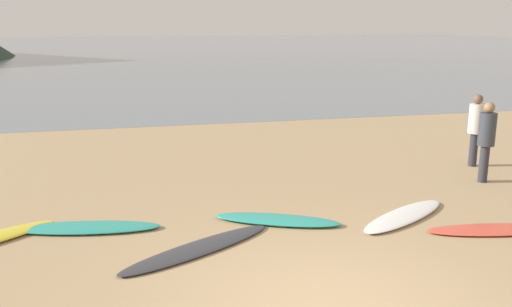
% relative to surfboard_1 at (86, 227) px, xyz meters
% --- Properties ---
extents(ground_plane, '(120.00, 120.00, 0.20)m').
position_rel_surfboard_1_xyz_m(ground_plane, '(2.87, 6.69, -0.14)').
color(ground_plane, tan).
rests_on(ground_plane, ground).
extents(ocean_water, '(140.00, 100.00, 0.01)m').
position_rel_surfboard_1_xyz_m(ocean_water, '(2.87, 58.75, -0.04)').
color(ocean_water, slate).
rests_on(ocean_water, ground).
extents(surfboard_1, '(2.44, 1.01, 0.09)m').
position_rel_surfboard_1_xyz_m(surfboard_1, '(0.00, 0.00, 0.00)').
color(surfboard_1, teal).
rests_on(surfboard_1, ground).
extents(surfboard_2, '(2.59, 1.77, 0.06)m').
position_rel_surfboard_1_xyz_m(surfboard_2, '(1.65, -1.24, -0.01)').
color(surfboard_2, '#333338').
rests_on(surfboard_2, ground).
extents(surfboard_3, '(2.16, 1.40, 0.10)m').
position_rel_surfboard_1_xyz_m(surfboard_3, '(3.10, -0.41, 0.01)').
color(surfboard_3, teal).
rests_on(surfboard_3, ground).
extents(surfboard_4, '(2.24, 1.65, 0.08)m').
position_rel_surfboard_1_xyz_m(surfboard_4, '(5.28, -0.72, -0.00)').
color(surfboard_4, white).
rests_on(surfboard_4, ground).
extents(surfboard_5, '(2.26, 0.90, 0.07)m').
position_rel_surfboard_1_xyz_m(surfboard_5, '(6.37, -1.63, -0.01)').
color(surfboard_5, '#D84C38').
rests_on(surfboard_5, ground).
extents(person_0, '(0.34, 0.34, 1.69)m').
position_rel_surfboard_1_xyz_m(person_0, '(7.94, 0.87, 0.95)').
color(person_0, '#2D2D38').
rests_on(person_0, ground).
extents(person_1, '(0.34, 0.34, 1.67)m').
position_rel_surfboard_1_xyz_m(person_1, '(8.53, 2.07, 0.94)').
color(person_1, '#2D2D38').
rests_on(person_1, ground).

